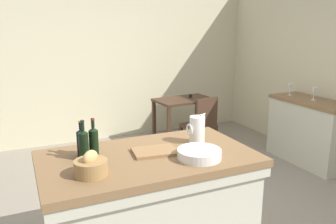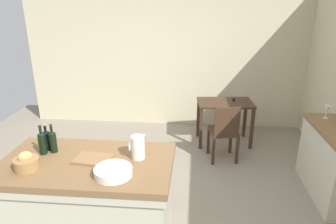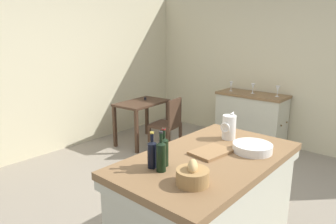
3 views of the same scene
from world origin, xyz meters
name	(u,v)px [view 2 (image 2 of 3)]	position (x,y,z in m)	size (l,w,h in m)	color
ground_plane	(148,200)	(0.00, 0.00, 0.00)	(6.76, 6.76, 0.00)	gray
wall_back	(168,58)	(0.00, 2.60, 1.30)	(5.32, 0.12, 2.60)	beige
island_table	(90,197)	(-0.49, -0.63, 0.47)	(1.65, 0.95, 0.88)	brown
side_cabinet	(335,163)	(2.26, 0.34, 0.44)	(0.52, 1.17, 0.89)	brown
writing_desk	(225,109)	(1.04, 1.76, 0.62)	(0.94, 0.64, 0.79)	#3D281C
wooden_chair	(224,131)	(0.99, 1.11, 0.49)	(0.46, 0.46, 0.90)	#3D281C
pitcher	(138,147)	(0.00, -0.53, 1.00)	(0.17, 0.13, 0.27)	silver
wash_bowl	(113,172)	(-0.16, -0.85, 0.91)	(0.33, 0.33, 0.07)	silver
bread_basket	(26,163)	(-0.97, -0.82, 0.94)	(0.22, 0.22, 0.18)	olive
cutting_board	(93,159)	(-0.42, -0.61, 0.89)	(0.34, 0.24, 0.02)	olive
wine_bottle_dark	(53,141)	(-0.87, -0.47, 1.00)	(0.07, 0.07, 0.30)	black
wine_bottle_amber	(47,139)	(-0.95, -0.43, 0.99)	(0.07, 0.07, 0.28)	black
wine_bottle_green	(42,143)	(-0.96, -0.52, 1.00)	(0.07, 0.07, 0.31)	black
wine_glass_middle	(327,110)	(2.22, 0.73, 1.00)	(0.07, 0.07, 0.17)	white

